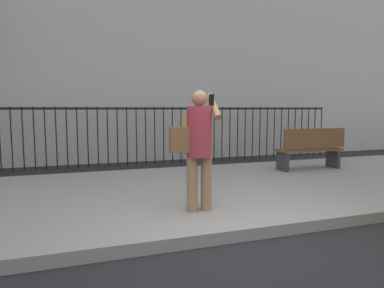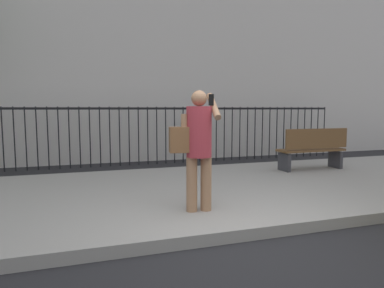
% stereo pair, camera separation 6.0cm
% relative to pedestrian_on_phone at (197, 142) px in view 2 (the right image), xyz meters
% --- Properties ---
extents(ground_plane, '(60.00, 60.00, 0.00)m').
position_rel_pedestrian_on_phone_xyz_m(ground_plane, '(0.18, -0.87, -1.10)').
color(ground_plane, black).
extents(sidewalk, '(28.00, 4.40, 0.15)m').
position_rel_pedestrian_on_phone_xyz_m(sidewalk, '(0.18, 1.33, -1.02)').
color(sidewalk, gray).
rests_on(sidewalk, ground).
extents(iron_fence, '(12.03, 0.04, 1.60)m').
position_rel_pedestrian_on_phone_xyz_m(iron_fence, '(0.18, 5.03, -0.08)').
color(iron_fence, black).
rests_on(iron_fence, ground).
extents(pedestrian_on_phone, '(0.68, 0.48, 1.64)m').
position_rel_pedestrian_on_phone_xyz_m(pedestrian_on_phone, '(0.00, 0.00, 0.00)').
color(pedestrian_on_phone, '#936B4C').
rests_on(pedestrian_on_phone, sidewalk).
extents(street_bench, '(1.60, 0.45, 0.95)m').
position_rel_pedestrian_on_phone_xyz_m(street_bench, '(3.56, 2.18, -0.45)').
color(street_bench, brown).
rests_on(street_bench, sidewalk).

